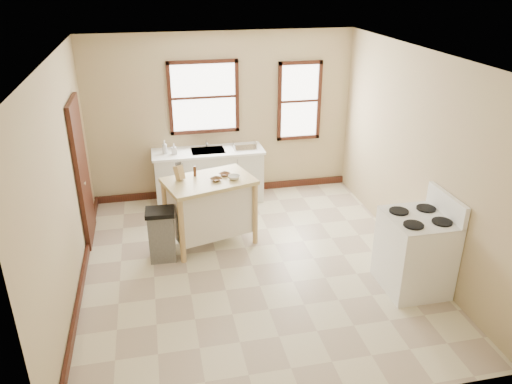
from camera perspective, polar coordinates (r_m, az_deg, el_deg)
floor at (r=6.88m, az=-0.43°, el=-8.40°), size 5.00×5.00×0.00m
ceiling at (r=5.86m, az=-0.52°, el=15.29°), size 5.00×5.00×0.00m
wall_back at (r=8.57m, az=-3.89°, el=8.59°), size 4.50×0.04×2.80m
wall_left at (r=6.22m, az=-21.22°, el=0.69°), size 0.04×5.00×2.80m
wall_right at (r=7.01m, az=17.88°, el=3.80°), size 0.04×5.00×2.80m
window_main at (r=8.43m, az=-5.99°, el=10.71°), size 1.17×0.06×1.22m
window_side at (r=8.79m, az=4.97°, el=10.31°), size 0.77×0.06×1.37m
door_left at (r=7.54m, az=-19.26°, el=2.17°), size 0.06×0.90×2.10m
baseboard_back at (r=9.00m, az=-3.62°, el=0.31°), size 4.50×0.04×0.12m
baseboard_left at (r=6.83m, az=-19.26°, el=-9.62°), size 0.04×5.00×0.12m
sink_counter at (r=8.56m, az=-5.40°, el=1.86°), size 1.86×0.62×0.92m
faucet at (r=8.53m, az=-5.70°, el=5.85°), size 0.03×0.03×0.22m
soap_bottle_a at (r=8.31m, az=-10.40°, el=5.06°), size 0.09×0.09×0.22m
soap_bottle_b at (r=8.26m, az=-9.35°, el=4.86°), size 0.09×0.09×0.18m
dish_rack at (r=8.44m, az=-1.31°, el=5.31°), size 0.41×0.32×0.10m
kitchen_island at (r=7.24m, az=-5.26°, el=-2.21°), size 1.38×1.08×1.00m
knife_block at (r=7.04m, az=-8.76°, el=2.14°), size 0.14×0.14×0.20m
pepper_grinder at (r=7.14m, az=-7.01°, el=2.38°), size 0.05×0.05×0.15m
bowl_a at (r=6.98m, az=-4.60°, el=1.44°), size 0.22×0.22×0.04m
bowl_b at (r=7.14m, az=-3.60°, el=2.03°), size 0.21×0.21×0.04m
bowl_c at (r=7.01m, az=-2.52°, el=1.68°), size 0.24×0.24×0.05m
trash_bin at (r=6.97m, az=-10.72°, el=-4.83°), size 0.40×0.34×0.75m
gas_stove at (r=6.46m, az=17.81°, el=-5.58°), size 0.79×0.81×1.26m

